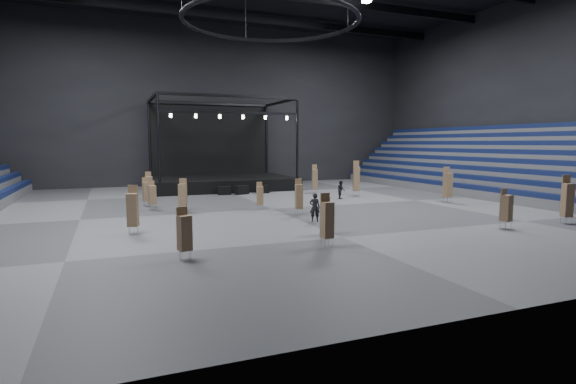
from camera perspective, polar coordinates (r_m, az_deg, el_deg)
name	(u,v)px	position (r m, az deg, el deg)	size (l,w,h in m)	color
floor	(272,209)	(32.21, -2.11, -2.15)	(50.00, 50.00, 0.00)	#565659
wall_back	(209,105)	(52.29, -10.05, 10.89)	(50.00, 0.20, 18.00)	black
wall_right	(533,95)	(46.83, 28.63, 10.77)	(0.20, 42.00, 18.00)	black
bleachers_right	(511,176)	(45.17, 26.47, 1.83)	(7.20, 40.00, 6.40)	#535356
stage	(219,174)	(47.58, -8.71, 2.27)	(14.00, 10.00, 9.20)	black
truss_ring	(271,21)	(32.91, -2.20, 20.85)	(12.30, 12.30, 5.15)	black
flight_case_left	(224,191)	(41.18, -8.10, 0.18)	(1.15, 0.58, 0.77)	black
flight_case_mid	(242,190)	(41.35, -5.88, 0.26)	(1.21, 0.60, 0.80)	black
flight_case_right	(263,189)	(42.08, -3.23, 0.36)	(1.15, 0.58, 0.77)	black
chair_stack_0	(327,219)	(20.48, 4.96, -3.44)	(0.52, 0.52, 2.45)	silver
chair_stack_1	(183,194)	(31.24, -13.23, -0.30)	(0.66, 0.66, 2.32)	silver
chair_stack_2	(506,207)	(27.43, 25.97, -1.77)	(0.60, 0.60, 2.22)	silver
chair_stack_3	(567,199)	(30.75, 31.94, -0.79)	(0.63, 0.63, 2.85)	silver
chair_stack_4	(448,184)	(37.46, 19.61, 0.93)	(0.60, 0.60, 2.84)	silver
chair_stack_5	(146,191)	(34.91, -17.57, 0.11)	(0.55, 0.55, 2.16)	silver
chair_stack_6	(133,209)	(24.44, -19.13, -2.05)	(0.64, 0.64, 2.55)	silver
chair_stack_7	(326,214)	(23.19, 4.88, -2.86)	(0.57, 0.57, 1.96)	silver
chair_stack_8	(315,179)	(42.14, 3.42, 1.71)	(0.59, 0.59, 2.69)	silver
chair_stack_9	(184,232)	(18.57, -13.03, -4.98)	(0.60, 0.60, 2.16)	silver
chair_stack_10	(149,186)	(38.29, -17.24, 0.79)	(0.56, 0.56, 2.37)	silver
chair_stack_11	(299,196)	(29.50, 1.39, -0.52)	(0.54, 0.54, 2.37)	silver
chair_stack_12	(356,178)	(40.32, 8.68, 1.75)	(0.71, 0.71, 3.13)	silver
chair_stack_13	(152,194)	(32.89, -16.87, -0.30)	(0.56, 0.56, 2.06)	silver
chair_stack_14	(260,195)	(31.64, -3.59, -0.40)	(0.47, 0.47, 1.97)	silver
man_center	(315,207)	(26.99, 3.41, -1.95)	(0.63, 0.41, 1.72)	black
crew_member	(341,190)	(38.29, 6.75, 0.30)	(0.73, 0.57, 1.51)	black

